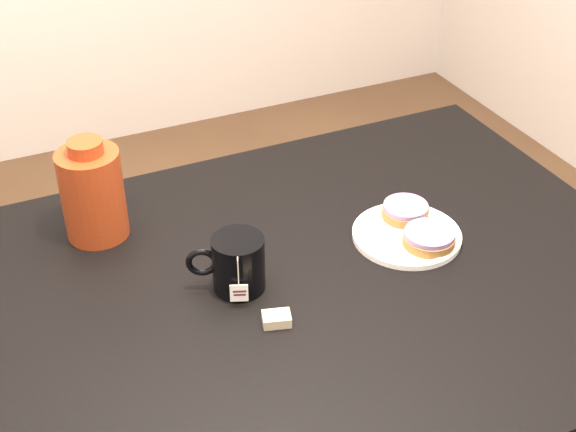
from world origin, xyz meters
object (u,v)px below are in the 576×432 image
Objects in this scene: bagel_back at (405,211)px; bagel_front at (429,238)px; table at (262,329)px; plate at (407,234)px; mug at (237,263)px; bagel_package at (93,193)px; teabag_pouch at (277,319)px.

bagel_back and bagel_front have the same top height.
table is at bearing -166.57° from bagel_back.
mug is at bearing -179.62° from plate.
plate is at bearing 21.87° from mug.
table is 0.39m from bagel_package.
bagel_package is at bearing 118.70° from teabag_pouch.
bagel_back is (0.33, 0.08, 0.11)m from table.
bagel_back is at bearing -20.85° from bagel_package.
mug is 0.73× the size of bagel_package.
bagel_package is at bearing 159.15° from bagel_back.
mug is at bearing -172.29° from bagel_back.
table is at bearing -23.84° from mug.
plate is 1.03× the size of bagel_package.
teabag_pouch is at bearing -61.30° from bagel_package.
plate is 4.44× the size of teabag_pouch.
bagel_package is at bearing 146.55° from mug.
bagel_package is (-0.51, 0.25, 0.08)m from plate.
teabag_pouch reaches higher than table.
plate is 1.50× the size of bagel_front.
mug is 0.12m from teabag_pouch.
table is at bearing 177.58° from bagel_front.
mug reaches higher than teabag_pouch.
mug reaches higher than bagel_back.
mug is at bearing 172.93° from bagel_front.
plate is at bearing 6.04° from table.
bagel_package is at bearing 153.94° from plate.
bagel_back is 0.37m from teabag_pouch.
bagel_back is 0.36m from mug.
teabag_pouch reaches higher than plate.
mug reaches higher than table.
mug is (-0.03, 0.03, 0.13)m from table.
table is at bearing -53.78° from bagel_package.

